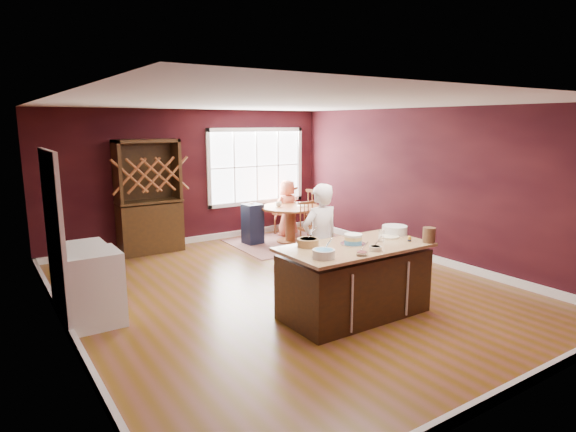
{
  "coord_description": "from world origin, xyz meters",
  "views": [
    {
      "loc": [
        -3.76,
        -5.66,
        2.43
      ],
      "look_at": [
        0.2,
        0.27,
        1.05
      ],
      "focal_mm": 30.0,
      "sensor_mm": 36.0,
      "label": 1
    }
  ],
  "objects_px": {
    "toddler": "(250,205)",
    "layer_cake": "(353,239)",
    "dining_table": "(290,217)",
    "chair_north": "(285,210)",
    "chair_east": "(319,213)",
    "hutch": "(149,197)",
    "kitchen_island": "(354,282)",
    "seated_woman": "(287,208)",
    "baker": "(320,241)",
    "chair_south": "(312,227)",
    "washer": "(93,288)",
    "high_chair": "(253,223)",
    "dryer": "(83,276)"
  },
  "relations": [
    {
      "from": "chair_north",
      "to": "hutch",
      "type": "height_order",
      "value": "hutch"
    },
    {
      "from": "layer_cake",
      "to": "seated_woman",
      "type": "bearing_deg",
      "value": 67.28
    },
    {
      "from": "layer_cake",
      "to": "chair_north",
      "type": "xyz_separation_m",
      "value": [
        1.79,
        4.29,
        -0.46
      ]
    },
    {
      "from": "hutch",
      "to": "washer",
      "type": "relative_size",
      "value": 2.33
    },
    {
      "from": "chair_east",
      "to": "seated_woman",
      "type": "height_order",
      "value": "seated_woman"
    },
    {
      "from": "baker",
      "to": "high_chair",
      "type": "xyz_separation_m",
      "value": [
        0.72,
        3.19,
        -0.38
      ]
    },
    {
      "from": "dining_table",
      "to": "chair_south",
      "type": "xyz_separation_m",
      "value": [
        -0.04,
        -0.8,
        -0.06
      ]
    },
    {
      "from": "chair_south",
      "to": "hutch",
      "type": "bearing_deg",
      "value": 145.31
    },
    {
      "from": "kitchen_island",
      "to": "washer",
      "type": "relative_size",
      "value": 2.09
    },
    {
      "from": "baker",
      "to": "hutch",
      "type": "distance_m",
      "value": 3.9
    },
    {
      "from": "layer_cake",
      "to": "high_chair",
      "type": "height_order",
      "value": "layer_cake"
    },
    {
      "from": "baker",
      "to": "washer",
      "type": "relative_size",
      "value": 1.76
    },
    {
      "from": "baker",
      "to": "chair_south",
      "type": "xyz_separation_m",
      "value": [
        1.39,
        2.06,
        -0.33
      ]
    },
    {
      "from": "dining_table",
      "to": "baker",
      "type": "relative_size",
      "value": 0.75
    },
    {
      "from": "hutch",
      "to": "kitchen_island",
      "type": "bearing_deg",
      "value": -75.25
    },
    {
      "from": "hutch",
      "to": "chair_east",
      "type": "bearing_deg",
      "value": -13.15
    },
    {
      "from": "baker",
      "to": "dryer",
      "type": "relative_size",
      "value": 1.85
    },
    {
      "from": "kitchen_island",
      "to": "chair_north",
      "type": "bearing_deg",
      "value": 67.43
    },
    {
      "from": "hutch",
      "to": "chair_north",
      "type": "bearing_deg",
      "value": -2.29
    },
    {
      "from": "chair_north",
      "to": "dryer",
      "type": "xyz_separation_m",
      "value": [
        -4.65,
        -2.18,
        -0.09
      ]
    },
    {
      "from": "dining_table",
      "to": "chair_south",
      "type": "bearing_deg",
      "value": -93.18
    },
    {
      "from": "chair_east",
      "to": "high_chair",
      "type": "height_order",
      "value": "chair_east"
    },
    {
      "from": "kitchen_island",
      "to": "baker",
      "type": "xyz_separation_m",
      "value": [
        0.04,
        0.77,
        0.37
      ]
    },
    {
      "from": "baker",
      "to": "toddler",
      "type": "bearing_deg",
      "value": -102.5
    },
    {
      "from": "toddler",
      "to": "hutch",
      "type": "distance_m",
      "value": 1.98
    },
    {
      "from": "dining_table",
      "to": "washer",
      "type": "xyz_separation_m",
      "value": [
        -4.31,
        -2.11,
        -0.07
      ]
    },
    {
      "from": "layer_cake",
      "to": "washer",
      "type": "relative_size",
      "value": 0.35
    },
    {
      "from": "toddler",
      "to": "layer_cake",
      "type": "bearing_deg",
      "value": -100.16
    },
    {
      "from": "seated_woman",
      "to": "washer",
      "type": "distance_m",
      "value": 5.25
    },
    {
      "from": "kitchen_island",
      "to": "seated_woman",
      "type": "distance_m",
      "value": 4.48
    },
    {
      "from": "layer_cake",
      "to": "dryer",
      "type": "height_order",
      "value": "layer_cake"
    },
    {
      "from": "toddler",
      "to": "washer",
      "type": "xyz_separation_m",
      "value": [
        -3.56,
        -2.46,
        -0.35
      ]
    },
    {
      "from": "layer_cake",
      "to": "seated_woman",
      "type": "height_order",
      "value": "seated_woman"
    },
    {
      "from": "toddler",
      "to": "baker",
      "type": "bearing_deg",
      "value": -101.99
    },
    {
      "from": "chair_east",
      "to": "hutch",
      "type": "distance_m",
      "value": 3.56
    },
    {
      "from": "kitchen_island",
      "to": "high_chair",
      "type": "relative_size",
      "value": 2.24
    },
    {
      "from": "kitchen_island",
      "to": "dryer",
      "type": "xyz_separation_m",
      "value": [
        -2.84,
        2.17,
        0.0
      ]
    },
    {
      "from": "layer_cake",
      "to": "chair_south",
      "type": "relative_size",
      "value": 0.34
    },
    {
      "from": "chair_east",
      "to": "high_chair",
      "type": "relative_size",
      "value": 1.24
    },
    {
      "from": "kitchen_island",
      "to": "high_chair",
      "type": "bearing_deg",
      "value": 79.16
    },
    {
      "from": "dining_table",
      "to": "high_chair",
      "type": "relative_size",
      "value": 1.42
    },
    {
      "from": "hutch",
      "to": "dryer",
      "type": "bearing_deg",
      "value": -125.8
    },
    {
      "from": "chair_east",
      "to": "chair_north",
      "type": "relative_size",
      "value": 1.0
    },
    {
      "from": "kitchen_island",
      "to": "chair_south",
      "type": "bearing_deg",
      "value": 63.32
    },
    {
      "from": "high_chair",
      "to": "dryer",
      "type": "distance_m",
      "value": 4.01
    },
    {
      "from": "layer_cake",
      "to": "chair_south",
      "type": "bearing_deg",
      "value": 63.08
    },
    {
      "from": "dining_table",
      "to": "high_chair",
      "type": "xyz_separation_m",
      "value": [
        -0.71,
        0.32,
        -0.11
      ]
    },
    {
      "from": "chair_north",
      "to": "toddler",
      "type": "bearing_deg",
      "value": -13.12
    },
    {
      "from": "dining_table",
      "to": "chair_north",
      "type": "xyz_separation_m",
      "value": [
        0.34,
        0.71,
        -0.0
      ]
    },
    {
      "from": "kitchen_island",
      "to": "high_chair",
      "type": "distance_m",
      "value": 4.03
    }
  ]
}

